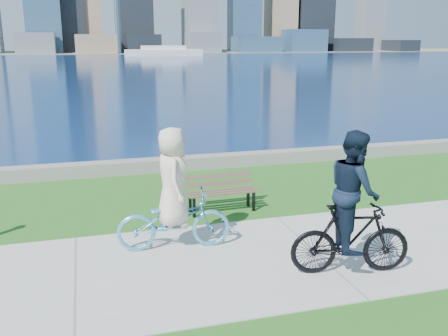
# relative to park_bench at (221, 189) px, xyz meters

# --- Properties ---
(ground) EXTENTS (320.00, 320.00, 0.00)m
(ground) POSITION_rel_park_bench_xyz_m (0.98, -2.55, -0.48)
(ground) COLOR #1F5817
(ground) RESTS_ON ground
(concrete_path) EXTENTS (80.00, 3.50, 0.02)m
(concrete_path) POSITION_rel_park_bench_xyz_m (0.98, -2.55, -0.47)
(concrete_path) COLOR #A8A8A3
(concrete_path) RESTS_ON ground
(seawall) EXTENTS (90.00, 0.50, 0.35)m
(seawall) POSITION_rel_park_bench_xyz_m (0.98, 3.65, -0.30)
(seawall) COLOR slate
(seawall) RESTS_ON ground
(bay_water) EXTENTS (320.00, 131.00, 0.01)m
(bay_water) POSITION_rel_park_bench_xyz_m (0.98, 69.45, -0.47)
(bay_water) COLOR #0C244F
(bay_water) RESTS_ON ground
(far_shore) EXTENTS (320.00, 30.00, 0.12)m
(far_shore) POSITION_rel_park_bench_xyz_m (0.98, 127.45, -0.42)
(far_shore) COLOR slate
(far_shore) RESTS_ON ground
(ferry_far) EXTENTS (15.86, 4.53, 2.15)m
(ferry_far) POSITION_rel_park_bench_xyz_m (14.30, 96.65, 0.42)
(ferry_far) COLOR silver
(ferry_far) RESTS_ON ground
(park_bench) EXTENTS (1.52, 0.57, 0.78)m
(park_bench) POSITION_rel_park_bench_xyz_m (0.00, 0.00, 0.00)
(park_bench) COLOR black
(park_bench) RESTS_ON ground
(cyclist_woman) EXTENTS (0.86, 2.03, 2.16)m
(cyclist_woman) POSITION_rel_park_bench_xyz_m (-1.33, -1.75, 0.34)
(cyclist_woman) COLOR #58ACD7
(cyclist_woman) RESTS_ON ground
(cyclist_man) EXTENTS (0.91, 1.95, 2.28)m
(cyclist_man) POSITION_rel_park_bench_xyz_m (1.14, -3.44, 0.50)
(cyclist_man) COLOR black
(cyclist_man) RESTS_ON ground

